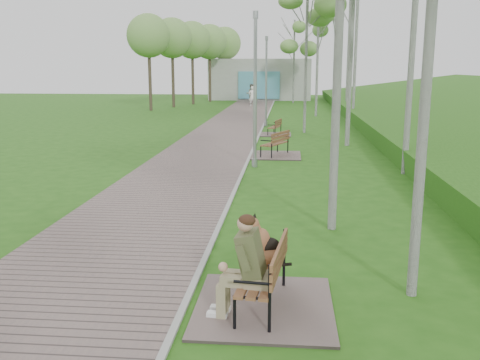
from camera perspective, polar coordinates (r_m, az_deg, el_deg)
The scene contains 14 objects.
walkway at distance 25.84m, azimuth -1.87°, elevation 4.76°, with size 3.50×67.00×0.04m, color #6E5D59.
kerb at distance 25.68m, azimuth 2.02°, elevation 4.73°, with size 0.10×67.00×0.05m, color #999993.
building_north at distance 55.00m, azimuth 2.19°, elevation 10.69°, with size 10.00×5.20×4.00m.
bench_main at distance 7.42m, azimuth 1.83°, elevation -10.34°, with size 1.90×2.11×1.66m.
bench_second at distance 20.04m, azimuth 3.73°, elevation 3.18°, with size 1.87×2.07×1.15m.
bench_third at distance 26.26m, azimuth 3.71°, elevation 5.19°, with size 1.54×1.71×0.94m.
lamp_post_second at distance 17.57m, azimuth 1.62°, elevation 8.92°, with size 0.19×0.19×5.00m.
lamp_post_third at distance 29.92m, azimuth 2.81°, elevation 10.10°, with size 0.19×0.19×4.89m.
pedestrian_near at distance 44.97m, azimuth 1.30°, elevation 8.92°, with size 0.61×0.40×1.68m, color white.
pedestrian_far at distance 48.27m, azimuth 1.18°, elevation 9.17°, with size 0.85×0.66×1.75m, color gray.
birch_mid_c at distance 27.20m, azimuth 7.17°, elevation 17.07°, with size 2.36×2.36×7.28m.
birch_far_b at distance 36.50m, azimuth 8.41°, elevation 17.36°, with size 2.21×2.21×8.60m.
birch_distant_a at distance 49.48m, azimuth 5.82°, elevation 15.10°, with size 2.56×2.56×7.62m.
birch_distant_b at distance 49.23m, azimuth 10.34°, elevation 17.42°, with size 2.97×2.97×10.27m.
Camera 1 is at (1.40, -3.94, 3.29)m, focal length 40.00 mm.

